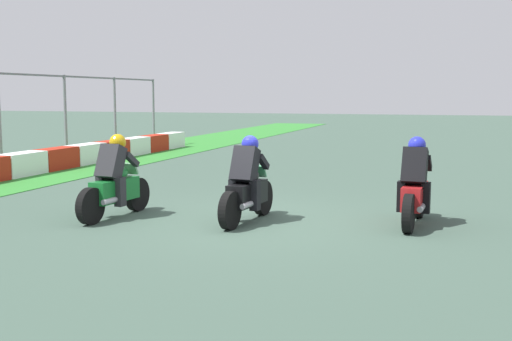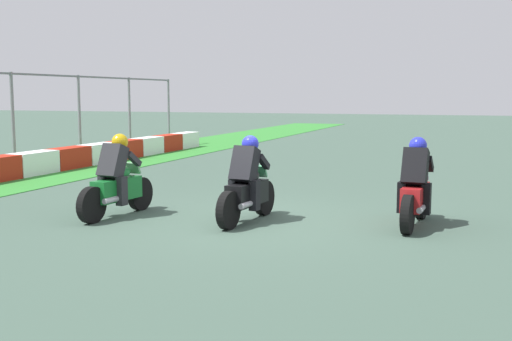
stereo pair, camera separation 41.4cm
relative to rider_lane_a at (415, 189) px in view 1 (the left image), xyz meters
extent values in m
plane|color=#3D5447|center=(-0.53, 2.68, -0.62)|extent=(120.00, 120.00, 0.00)
cube|color=white|center=(3.36, 10.62, -0.30)|extent=(1.53, 0.60, 0.64)
cube|color=red|center=(4.91, 10.62, -0.30)|extent=(1.53, 0.60, 0.64)
cube|color=white|center=(6.47, 10.62, -0.30)|extent=(1.53, 0.60, 0.64)
cube|color=red|center=(8.03, 10.62, -0.30)|extent=(1.53, 0.60, 0.64)
cube|color=white|center=(9.59, 10.62, -0.30)|extent=(1.53, 0.60, 0.64)
cube|color=red|center=(11.14, 10.62, -0.30)|extent=(1.53, 0.60, 0.64)
cube|color=white|center=(12.70, 10.62, -0.30)|extent=(1.53, 0.60, 0.64)
cylinder|color=slate|center=(7.64, 12.14, 0.81)|extent=(0.10, 0.10, 2.87)
cylinder|color=slate|center=(10.91, 12.14, 0.81)|extent=(0.10, 0.10, 2.87)
cylinder|color=slate|center=(14.18, 12.14, 0.81)|extent=(0.10, 0.10, 2.87)
cylinder|color=black|center=(0.70, -0.04, -0.30)|extent=(0.65, 0.18, 0.64)
cylinder|color=black|center=(-0.70, 0.04, -0.30)|extent=(0.65, 0.18, 0.64)
cube|color=#AE1C1E|center=(0.00, 0.00, -0.12)|extent=(1.12, 0.38, 0.40)
ellipsoid|color=#AE1C1E|center=(0.10, 0.00, 0.18)|extent=(0.50, 0.33, 0.24)
cube|color=red|center=(-0.51, 0.03, -0.10)|extent=(0.07, 0.16, 0.08)
cylinder|color=#A5A5AD|center=(-0.36, -0.14, -0.25)|extent=(0.43, 0.12, 0.10)
cube|color=black|center=(-0.10, 0.01, 0.40)|extent=(0.51, 0.43, 0.66)
sphere|color=#262DC7|center=(0.12, -0.01, 0.74)|extent=(0.32, 0.32, 0.30)
cube|color=slate|center=(0.50, -0.03, 0.22)|extent=(0.17, 0.27, 0.23)
cube|color=black|center=(-0.10, 0.21, -0.12)|extent=(0.19, 0.15, 0.52)
cube|color=black|center=(-0.13, -0.19, -0.12)|extent=(0.19, 0.15, 0.52)
cube|color=black|center=(0.29, 0.16, 0.42)|extent=(0.39, 0.12, 0.31)
cube|color=black|center=(0.27, -0.19, 0.42)|extent=(0.39, 0.12, 0.31)
cylinder|color=black|center=(0.07, 2.73, -0.30)|extent=(0.65, 0.20, 0.64)
cylinder|color=black|center=(-1.32, 2.86, -0.30)|extent=(0.65, 0.20, 0.64)
cube|color=black|center=(-0.62, 2.80, -0.12)|extent=(1.13, 0.43, 0.40)
ellipsoid|color=black|center=(-0.52, 2.79, 0.18)|extent=(0.51, 0.35, 0.24)
cube|color=red|center=(-1.13, 2.85, -0.10)|extent=(0.08, 0.17, 0.08)
cylinder|color=#A5A5AD|center=(-0.99, 2.67, -0.25)|extent=(0.43, 0.14, 0.10)
cube|color=black|center=(-0.72, 2.81, 0.40)|extent=(0.52, 0.45, 0.66)
sphere|color=#262DC7|center=(-0.50, 2.79, 0.74)|extent=(0.33, 0.33, 0.30)
cube|color=#3C8F5D|center=(-0.13, 2.75, 0.22)|extent=(0.18, 0.27, 0.23)
cube|color=black|center=(-0.72, 3.01, -0.12)|extent=(0.19, 0.16, 0.52)
cube|color=black|center=(-0.76, 2.61, -0.12)|extent=(0.19, 0.16, 0.52)
cube|color=black|center=(-0.33, 2.95, 0.42)|extent=(0.39, 0.14, 0.31)
cube|color=black|center=(-0.36, 2.59, 0.42)|extent=(0.39, 0.14, 0.31)
cylinder|color=black|center=(-0.28, 5.14, -0.30)|extent=(0.65, 0.20, 0.64)
cylinder|color=black|center=(-1.67, 5.28, -0.30)|extent=(0.65, 0.20, 0.64)
cube|color=#166A29|center=(-0.97, 5.21, -0.12)|extent=(1.13, 0.43, 0.40)
ellipsoid|color=#166A29|center=(-0.87, 5.20, 0.18)|extent=(0.51, 0.35, 0.24)
cube|color=red|center=(-1.48, 5.26, -0.10)|extent=(0.08, 0.17, 0.08)
cylinder|color=#A5A5AD|center=(-1.34, 5.08, -0.25)|extent=(0.43, 0.14, 0.10)
cube|color=#242428|center=(-1.07, 5.22, 0.40)|extent=(0.52, 0.45, 0.66)
sphere|color=gold|center=(-0.85, 5.20, 0.74)|extent=(0.33, 0.33, 0.30)
cube|color=#5C9466|center=(-0.48, 5.16, 0.22)|extent=(0.18, 0.27, 0.23)
cube|color=#242428|center=(-1.07, 5.42, -0.12)|extent=(0.19, 0.16, 0.52)
cube|color=#242428|center=(-1.11, 5.02, -0.12)|extent=(0.19, 0.16, 0.52)
cube|color=#242428|center=(-0.68, 5.36, 0.42)|extent=(0.39, 0.14, 0.31)
cube|color=#242428|center=(-0.71, 5.00, 0.42)|extent=(0.39, 0.14, 0.31)
camera|label=1|loc=(-10.92, -0.67, 1.60)|focal=44.31mm
camera|label=2|loc=(-10.79, -1.07, 1.60)|focal=44.31mm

